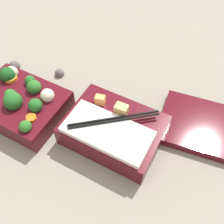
# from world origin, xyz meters

# --- Properties ---
(ground_plane) EXTENTS (3.00, 3.00, 0.00)m
(ground_plane) POSITION_xyz_m (0.00, 0.00, 0.00)
(ground_plane) COLOR gray
(bento_tray_vegetable) EXTENTS (0.21, 0.16, 0.09)m
(bento_tray_vegetable) POSITION_xyz_m (-0.13, -0.01, 0.03)
(bento_tray_vegetable) COLOR #510F19
(bento_tray_vegetable) RESTS_ON ground_plane
(bento_tray_rice) EXTENTS (0.21, 0.16, 0.08)m
(bento_tray_rice) POSITION_xyz_m (0.11, 0.03, 0.03)
(bento_tray_rice) COLOR #510F19
(bento_tray_rice) RESTS_ON ground_plane
(bento_lid) EXTENTS (0.23, 0.18, 0.02)m
(bento_lid) POSITION_xyz_m (0.29, 0.15, 0.01)
(bento_lid) COLOR #510F19
(bento_lid) RESTS_ON ground_plane
(pebble_0) EXTENTS (0.03, 0.03, 0.03)m
(pebble_0) POSITION_xyz_m (-0.12, 0.13, 0.01)
(pebble_0) COLOR #595651
(pebble_0) RESTS_ON ground_plane
(pebble_1) EXTENTS (0.03, 0.03, 0.03)m
(pebble_1) POSITION_xyz_m (-0.25, 0.10, 0.01)
(pebble_1) COLOR #595651
(pebble_1) RESTS_ON ground_plane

